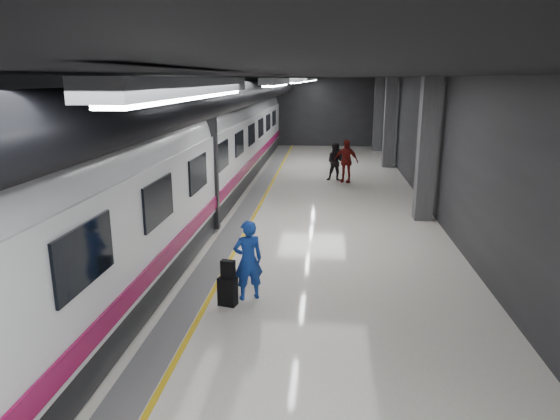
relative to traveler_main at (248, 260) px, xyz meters
name	(u,v)px	position (x,y,z in m)	size (l,w,h in m)	color
ground	(277,233)	(0.13, 4.54, -0.85)	(40.00, 40.00, 0.00)	white
platform_hall	(270,110)	(-0.15, 5.50, 2.69)	(10.02, 40.02, 4.51)	black
train	(166,162)	(-3.11, 4.54, 1.22)	(3.05, 38.00, 4.05)	black
traveler_main	(248,260)	(0.00, 0.00, 0.00)	(0.62, 0.40, 1.69)	blue
suitcase_main	(228,291)	(-0.37, -0.35, -0.55)	(0.36, 0.23, 0.59)	black
shoulder_bag	(228,269)	(-0.35, -0.35, -0.07)	(0.27, 0.15, 0.37)	black
traveler_far_a	(336,162)	(1.96, 12.60, 0.00)	(0.82, 0.64, 1.69)	black
traveler_far_b	(346,161)	(2.39, 12.37, 0.09)	(1.10, 0.46, 1.88)	maroon
suitcase_far	(339,154)	(2.24, 19.17, -0.59)	(0.35, 0.23, 0.52)	black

